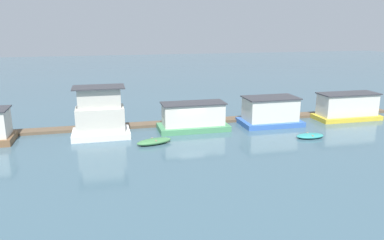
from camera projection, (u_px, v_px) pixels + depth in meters
ground_plane at (190, 131)px, 38.55m from camera, size 200.00×200.00×0.00m
dock_walkway at (184, 122)px, 41.27m from camera, size 51.00×1.67×0.30m
houseboat_white at (100, 115)px, 36.05m from camera, size 5.48×3.58×4.95m
houseboat_green at (193, 117)px, 38.61m from camera, size 7.24×3.38×2.89m
houseboat_blue at (270, 112)px, 40.70m from camera, size 6.49×4.10×3.04m
houseboat_yellow at (347, 107)px, 42.99m from camera, size 7.37×3.29×3.05m
dinghy_green at (154, 141)px, 34.21m from camera, size 3.56×2.10×0.52m
dinghy_teal at (310, 136)px, 36.12m from camera, size 2.80×1.47×0.40m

